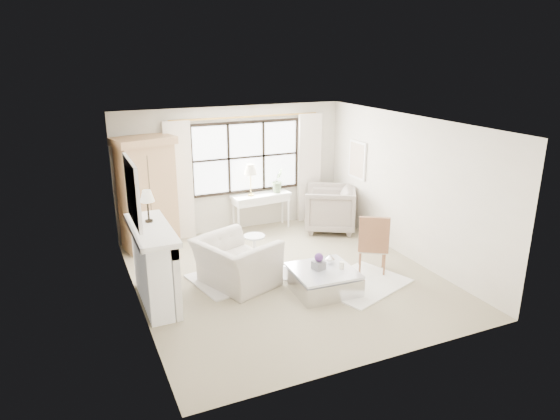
# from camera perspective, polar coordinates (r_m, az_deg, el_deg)

# --- Properties ---
(floor) EXTENTS (5.50, 5.50, 0.00)m
(floor) POSITION_cam_1_polar(r_m,az_deg,el_deg) (8.85, 0.68, -7.65)
(floor) COLOR tan
(floor) RESTS_ON ground
(ceiling) EXTENTS (5.50, 5.50, 0.00)m
(ceiling) POSITION_cam_1_polar(r_m,az_deg,el_deg) (8.06, 0.75, 9.94)
(ceiling) COLOR silver
(ceiling) RESTS_ON ground
(wall_back) EXTENTS (5.00, 0.00, 5.00)m
(wall_back) POSITION_cam_1_polar(r_m,az_deg,el_deg) (10.83, -5.39, 4.63)
(wall_back) COLOR beige
(wall_back) RESTS_ON ground
(wall_front) EXTENTS (5.00, 0.00, 5.00)m
(wall_front) POSITION_cam_1_polar(r_m,az_deg,el_deg) (6.12, 11.59, -6.19)
(wall_front) COLOR beige
(wall_front) RESTS_ON ground
(wall_left) EXTENTS (0.00, 5.50, 5.50)m
(wall_left) POSITION_cam_1_polar(r_m,az_deg,el_deg) (7.70, -16.44, -1.52)
(wall_left) COLOR beige
(wall_left) RESTS_ON ground
(wall_right) EXTENTS (0.00, 5.50, 5.50)m
(wall_right) POSITION_cam_1_polar(r_m,az_deg,el_deg) (9.63, 14.37, 2.49)
(wall_right) COLOR silver
(wall_right) RESTS_ON ground
(window_pane) EXTENTS (2.40, 0.02, 1.50)m
(window_pane) POSITION_cam_1_polar(r_m,az_deg,el_deg) (10.86, -3.89, 6.05)
(window_pane) COLOR white
(window_pane) RESTS_ON wall_back
(window_frame) EXTENTS (2.50, 0.04, 1.50)m
(window_frame) POSITION_cam_1_polar(r_m,az_deg,el_deg) (10.85, -3.87, 6.04)
(window_frame) COLOR black
(window_frame) RESTS_ON wall_back
(curtain_rod) EXTENTS (3.30, 0.04, 0.04)m
(curtain_rod) POSITION_cam_1_polar(r_m,az_deg,el_deg) (10.66, -3.87, 10.58)
(curtain_rod) COLOR #C08F42
(curtain_rod) RESTS_ON wall_back
(curtain_left) EXTENTS (0.55, 0.10, 2.47)m
(curtain_left) POSITION_cam_1_polar(r_m,az_deg,el_deg) (10.45, -11.44, 3.22)
(curtain_left) COLOR white
(curtain_left) RESTS_ON ground
(curtain_right) EXTENTS (0.55, 0.10, 2.47)m
(curtain_right) POSITION_cam_1_polar(r_m,az_deg,el_deg) (11.45, 3.37, 4.81)
(curtain_right) COLOR silver
(curtain_right) RESTS_ON ground
(fireplace) EXTENTS (0.58, 1.66, 1.26)m
(fireplace) POSITION_cam_1_polar(r_m,az_deg,el_deg) (7.98, -14.39, -6.07)
(fireplace) COLOR white
(fireplace) RESTS_ON ground
(mirror_frame) EXTENTS (0.05, 1.15, 0.95)m
(mirror_frame) POSITION_cam_1_polar(r_m,az_deg,el_deg) (7.57, -16.53, 2.02)
(mirror_frame) COLOR white
(mirror_frame) RESTS_ON wall_left
(mirror_glass) EXTENTS (0.02, 1.00, 0.80)m
(mirror_glass) POSITION_cam_1_polar(r_m,az_deg,el_deg) (7.57, -16.31, 2.05)
(mirror_glass) COLOR #B6B9C1
(mirror_glass) RESTS_ON wall_left
(art_frame) EXTENTS (0.04, 0.62, 0.82)m
(art_frame) POSITION_cam_1_polar(r_m,az_deg,el_deg) (10.91, 8.84, 5.67)
(art_frame) COLOR white
(art_frame) RESTS_ON wall_right
(art_canvas) EXTENTS (0.01, 0.52, 0.72)m
(art_canvas) POSITION_cam_1_polar(r_m,az_deg,el_deg) (10.90, 8.75, 5.67)
(art_canvas) COLOR beige
(art_canvas) RESTS_ON wall_right
(mantel_lamp) EXTENTS (0.22, 0.22, 0.51)m
(mantel_lamp) POSITION_cam_1_polar(r_m,az_deg,el_deg) (7.89, -14.95, 1.39)
(mantel_lamp) COLOR black
(mantel_lamp) RESTS_ON fireplace
(armoire) EXTENTS (1.26, 0.95, 2.24)m
(armoire) POSITION_cam_1_polar(r_m,az_deg,el_deg) (10.09, -14.93, 1.88)
(armoire) COLOR tan
(armoire) RESTS_ON floor
(console_table) EXTENTS (1.33, 0.56, 0.80)m
(console_table) POSITION_cam_1_polar(r_m,az_deg,el_deg) (11.04, -2.16, -0.16)
(console_table) COLOR white
(console_table) RESTS_ON floor
(console_lamp) EXTENTS (0.28, 0.28, 0.69)m
(console_lamp) POSITION_cam_1_polar(r_m,az_deg,el_deg) (10.69, -3.40, 4.54)
(console_lamp) COLOR #B0903D
(console_lamp) RESTS_ON console_table
(orchid_plant) EXTENTS (0.37, 0.36, 0.52)m
(orchid_plant) POSITION_cam_1_polar(r_m,az_deg,el_deg) (11.02, -0.28, 3.39)
(orchid_plant) COLOR #607A51
(orchid_plant) RESTS_ON console_table
(side_table) EXTENTS (0.40, 0.40, 0.51)m
(side_table) POSITION_cam_1_polar(r_m,az_deg,el_deg) (9.39, -2.94, -3.93)
(side_table) COLOR white
(side_table) RESTS_ON floor
(rug_left) EXTENTS (1.88, 1.50, 0.03)m
(rug_left) POSITION_cam_1_polar(r_m,az_deg,el_deg) (8.89, -4.45, -7.46)
(rug_left) COLOR silver
(rug_left) RESTS_ON floor
(rug_right) EXTENTS (1.80, 1.58, 0.03)m
(rug_right) POSITION_cam_1_polar(r_m,az_deg,el_deg) (8.69, 9.28, -8.31)
(rug_right) COLOR white
(rug_right) RESTS_ON floor
(club_armchair) EXTENTS (1.46, 1.55, 0.81)m
(club_armchair) POSITION_cam_1_polar(r_m,az_deg,el_deg) (8.45, -5.06, -5.98)
(club_armchair) COLOR beige
(club_armchair) RESTS_ON floor
(wingback_chair) EXTENTS (1.46, 1.45, 0.98)m
(wingback_chair) POSITION_cam_1_polar(r_m,az_deg,el_deg) (10.99, 5.70, 0.16)
(wingback_chair) COLOR gray
(wingback_chair) RESTS_ON floor
(french_chair) EXTENTS (0.66, 0.67, 1.08)m
(french_chair) POSITION_cam_1_polar(r_m,az_deg,el_deg) (9.07, 10.48, -5.15)
(french_chair) COLOR #9E6542
(french_chair) RESTS_ON floor
(coffee_table) EXTENTS (1.05, 1.05, 0.38)m
(coffee_table) POSITION_cam_1_polar(r_m,az_deg,el_deg) (8.33, 4.93, -8.02)
(coffee_table) COLOR silver
(coffee_table) RESTS_ON floor
(planter_box) EXTENTS (0.22, 0.22, 0.13)m
(planter_box) POSITION_cam_1_polar(r_m,az_deg,el_deg) (8.23, 4.44, -6.31)
(planter_box) COLOR slate
(planter_box) RESTS_ON coffee_table
(planter_flowers) EXTENTS (0.15, 0.15, 0.15)m
(planter_flowers) POSITION_cam_1_polar(r_m,az_deg,el_deg) (8.17, 4.46, -5.41)
(planter_flowers) COLOR #552E73
(planter_flowers) RESTS_ON planter_box
(pillar_candle) EXTENTS (0.08, 0.08, 0.12)m
(pillar_candle) POSITION_cam_1_polar(r_m,az_deg,el_deg) (8.28, 7.06, -6.29)
(pillar_candle) COLOR white
(pillar_candle) RESTS_ON coffee_table
(coffee_vase) EXTENTS (0.20, 0.20, 0.17)m
(coffee_vase) POSITION_cam_1_polar(r_m,az_deg,el_deg) (8.46, 5.74, -5.55)
(coffee_vase) COLOR white
(coffee_vase) RESTS_ON coffee_table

